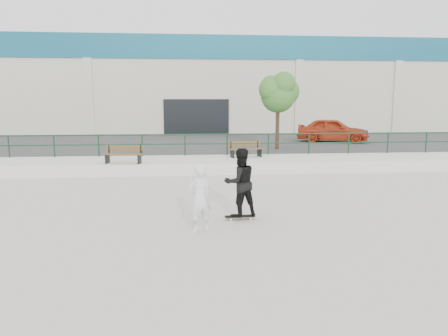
{
  "coord_description": "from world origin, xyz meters",
  "views": [
    {
      "loc": [
        -1.15,
        -9.82,
        3.07
      ],
      "look_at": [
        -0.0,
        2.0,
        1.24
      ],
      "focal_mm": 35.0,
      "sensor_mm": 36.0,
      "label": 1
    }
  ],
  "objects": [
    {
      "name": "skateboard",
      "position": [
        0.33,
        1.16,
        0.07
      ],
      "size": [
        0.79,
        0.25,
        0.09
      ],
      "rotation": [
        0.0,
        0.0,
        0.07
      ],
      "color": "black",
      "rests_on": "ground"
    },
    {
      "name": "standing_skater",
      "position": [
        0.33,
        1.16,
        0.98
      ],
      "size": [
        1.02,
        0.89,
        1.78
      ],
      "primitive_type": "imported",
      "rotation": [
        0.0,
        0.0,
        3.43
      ],
      "color": "black",
      "rests_on": "skateboard"
    },
    {
      "name": "ledge",
      "position": [
        0.0,
        9.5,
        0.25
      ],
      "size": [
        30.0,
        3.0,
        0.5
      ],
      "primitive_type": "cube",
      "color": "silver",
      "rests_on": "ground"
    },
    {
      "name": "bench_right",
      "position": [
        1.78,
        9.99,
        0.86
      ],
      "size": [
        1.66,
        0.78,
        0.74
      ],
      "rotation": [
        0.0,
        0.0,
        0.21
      ],
      "color": "brown",
      "rests_on": "ledge"
    },
    {
      "name": "tree",
      "position": [
        4.01,
        13.3,
        3.55
      ],
      "size": [
        2.29,
        2.04,
        4.07
      ],
      "color": "#422E21",
      "rests_on": "parking_strip"
    },
    {
      "name": "parking_strip",
      "position": [
        0.0,
        18.0,
        0.25
      ],
      "size": [
        60.0,
        14.0,
        0.5
      ],
      "primitive_type": "cube",
      "color": "#3D3D3D",
      "rests_on": "ground"
    },
    {
      "name": "bench_left",
      "position": [
        -3.56,
        8.46,
        0.87
      ],
      "size": [
        1.69,
        0.75,
        0.75
      ],
      "rotation": [
        0.0,
        0.0,
        -0.18
      ],
      "color": "brown",
      "rests_on": "ledge"
    },
    {
      "name": "seated_skater",
      "position": [
        -0.75,
        0.17,
        0.81
      ],
      "size": [
        0.69,
        0.59,
        1.61
      ],
      "primitive_type": "imported",
      "rotation": [
        0.0,
        0.0,
        3.55
      ],
      "color": "white",
      "rests_on": "ground"
    },
    {
      "name": "commercial_building",
      "position": [
        -0.0,
        31.99,
        4.58
      ],
      "size": [
        44.2,
        16.33,
        8.0
      ],
      "color": "silver",
      "rests_on": "ground"
    },
    {
      "name": "ground",
      "position": [
        0.0,
        0.0,
        0.0
      ],
      "size": [
        120.0,
        120.0,
        0.0
      ],
      "primitive_type": "plane",
      "color": "beige",
      "rests_on": "ground"
    },
    {
      "name": "railing",
      "position": [
        -0.0,
        10.8,
        1.24
      ],
      "size": [
        28.0,
        0.06,
        1.03
      ],
      "color": "#153A22",
      "rests_on": "ledge"
    },
    {
      "name": "red_car",
      "position": [
        8.35,
        16.91,
        1.25
      ],
      "size": [
        4.74,
        3.31,
        1.5
      ],
      "primitive_type": "imported",
      "rotation": [
        0.0,
        0.0,
        1.18
      ],
      "color": "#B13315",
      "rests_on": "parking_strip"
    }
  ]
}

